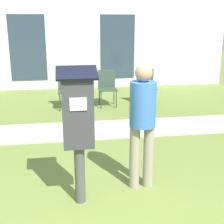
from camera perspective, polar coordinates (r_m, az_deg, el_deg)
name	(u,v)px	position (r m, az deg, el deg)	size (l,w,h in m)	color
sidewalk	(84,130)	(6.15, -5.19, -3.35)	(12.00, 1.10, 0.02)	#B7B2A8
building_facade	(73,38)	(10.16, -7.12, 13.33)	(10.00, 0.26, 3.20)	silver
parking_meter	(78,119)	(3.44, -6.21, -1.35)	(0.44, 0.31, 1.59)	#4C4C4C
person_standing	(143,117)	(3.82, 5.61, -0.99)	(0.32, 0.32, 1.58)	gray
outdoor_chair_left	(67,87)	(7.74, -8.21, 4.54)	(0.44, 0.44, 0.90)	#334738
outdoor_chair_middle	(107,85)	(7.91, -0.90, 4.94)	(0.44, 0.44, 0.90)	#334738
outdoor_chair_right	(146,84)	(8.08, 6.23, 5.09)	(0.44, 0.44, 0.90)	#334738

